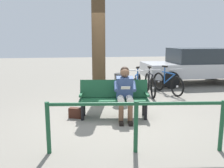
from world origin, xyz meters
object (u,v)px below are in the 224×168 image
bicycle_silver (137,85)px  bench (114,96)px  bicycle_red (167,83)px  parked_car (196,65)px  handbag (75,113)px  tree_trunk (99,48)px  person_reading (125,91)px  bicycle_black (150,84)px  litter_bin (121,88)px

bicycle_silver → bench: bearing=-5.8°
bicycle_red → parked_car: bearing=117.1°
handbag → tree_trunk: tree_trunk is taller
tree_trunk → person_reading: bearing=107.7°
bicycle_black → bicycle_silver: size_ratio=1.06×
bench → person_reading: 0.33m
tree_trunk → litter_bin: (-0.65, -0.06, -1.16)m
litter_bin → bicycle_red: bicycle_red is taller
bicycle_silver → bicycle_red: bearing=120.7°
person_reading → bicycle_red: person_reading is taller
bicycle_red → bicycle_black: size_ratio=0.98×
handbag → tree_trunk: bearing=-120.0°
bench → bicycle_red: bicycle_red is taller
bicycle_black → parked_car: bearing=131.8°
bicycle_red → bicycle_silver: size_ratio=1.04×
person_reading → bicycle_black: bearing=-112.5°
bicycle_silver → parked_car: 3.57m
tree_trunk → bicycle_silver: 1.98m
person_reading → litter_bin: 1.51m
bicycle_black → parked_car: size_ratio=0.40×
person_reading → bicycle_black: person_reading is taller
bench → parked_car: bearing=-128.7°
bench → bicycle_black: 2.61m
bench → person_reading: bearing=146.1°
bench → handbag: (0.90, -0.04, -0.39)m
litter_bin → bicycle_red: size_ratio=0.52×
bench → handbag: 0.98m
tree_trunk → bicycle_silver: size_ratio=2.01×
litter_bin → bicycle_silver: bearing=-131.5°
tree_trunk → bicycle_red: 2.90m
bicycle_black → bicycle_silver: same height
litter_bin → parked_car: parked_car is taller
litter_bin → tree_trunk: bearing=5.5°
handbag → bicycle_black: size_ratio=0.18×
bicycle_red → bicycle_silver: same height
person_reading → parked_car: (-3.88, -4.08, 0.11)m
handbag → tree_trunk: (-0.68, -1.17, 1.47)m
tree_trunk → bicycle_black: size_ratio=1.89×
handbag → tree_trunk: size_ratio=0.09×
handbag → parked_car: size_ratio=0.07×
bench → bicycle_silver: bicycle_silver is taller
bicycle_red → bicycle_black: (0.65, 0.10, 0.00)m
litter_bin → parked_car: bearing=-144.7°
tree_trunk → litter_bin: size_ratio=3.74×
tree_trunk → bicycle_black: tree_trunk is taller
parked_car → handbag: bearing=38.0°
person_reading → parked_car: 5.64m
bicycle_silver → parked_car: size_ratio=0.37×
tree_trunk → bench: bearing=100.7°
tree_trunk → bicycle_silver: bearing=-148.3°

